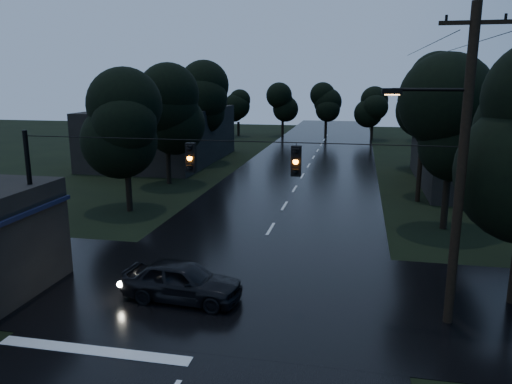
% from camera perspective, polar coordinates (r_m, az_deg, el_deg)
% --- Properties ---
extents(main_road, '(12.00, 120.00, 0.02)m').
position_cam_1_polar(main_road, '(36.13, 4.43, 0.33)').
color(main_road, black).
rests_on(main_road, ground).
extents(cross_street, '(60.00, 9.00, 0.02)m').
position_cam_1_polar(cross_street, '(19.22, -2.55, -11.19)').
color(cross_street, black).
rests_on(cross_street, ground).
extents(building_far_right, '(10.00, 14.00, 4.40)m').
position_cam_1_polar(building_far_right, '(40.57, 25.31, 3.67)').
color(building_far_right, black).
rests_on(building_far_right, ground).
extents(building_far_left, '(10.00, 16.00, 5.00)m').
position_cam_1_polar(building_far_left, '(48.90, -10.56, 6.41)').
color(building_far_left, black).
rests_on(building_far_left, ground).
extents(utility_pole_main, '(3.50, 0.30, 10.00)m').
position_cam_1_polar(utility_pole_main, '(16.49, 22.17, 2.93)').
color(utility_pole_main, black).
rests_on(utility_pole_main, ground).
extents(utility_pole_far, '(2.00, 0.30, 7.50)m').
position_cam_1_polar(utility_pole_far, '(33.47, 18.40, 5.44)').
color(utility_pole_far, black).
rests_on(utility_pole_far, ground).
extents(anchor_pole_left, '(0.18, 0.18, 6.00)m').
position_cam_1_polar(anchor_pole_left, '(20.50, -24.16, -1.92)').
color(anchor_pole_left, black).
rests_on(anchor_pole_left, ground).
extents(span_signals, '(15.00, 0.37, 1.12)m').
position_cam_1_polar(span_signals, '(16.64, -1.71, 3.91)').
color(span_signals, black).
rests_on(span_signals, ground).
extents(tree_left_a, '(3.92, 3.92, 8.26)m').
position_cam_1_polar(tree_left_a, '(30.24, -14.76, 7.55)').
color(tree_left_a, black).
rests_on(tree_left_a, ground).
extents(tree_left_b, '(4.20, 4.20, 8.85)m').
position_cam_1_polar(tree_left_b, '(37.75, -10.22, 9.32)').
color(tree_left_b, black).
rests_on(tree_left_b, ground).
extents(tree_left_c, '(4.48, 4.48, 9.44)m').
position_cam_1_polar(tree_left_c, '(47.34, -6.39, 10.58)').
color(tree_left_c, black).
rests_on(tree_left_c, ground).
extents(tree_right_a, '(4.20, 4.20, 8.85)m').
position_cam_1_polar(tree_right_a, '(27.49, 21.51, 7.37)').
color(tree_right_a, black).
rests_on(tree_right_a, ground).
extents(tree_right_b, '(4.48, 4.48, 9.44)m').
position_cam_1_polar(tree_right_b, '(35.44, 20.40, 9.12)').
color(tree_right_b, black).
rests_on(tree_right_b, ground).
extents(tree_right_c, '(4.76, 4.76, 10.03)m').
position_cam_1_polar(tree_right_c, '(45.40, 19.35, 10.33)').
color(tree_right_c, black).
rests_on(tree_right_c, ground).
extents(car, '(4.46, 2.06, 1.48)m').
position_cam_1_polar(car, '(18.36, -8.42, -10.00)').
color(car, black).
rests_on(car, ground).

